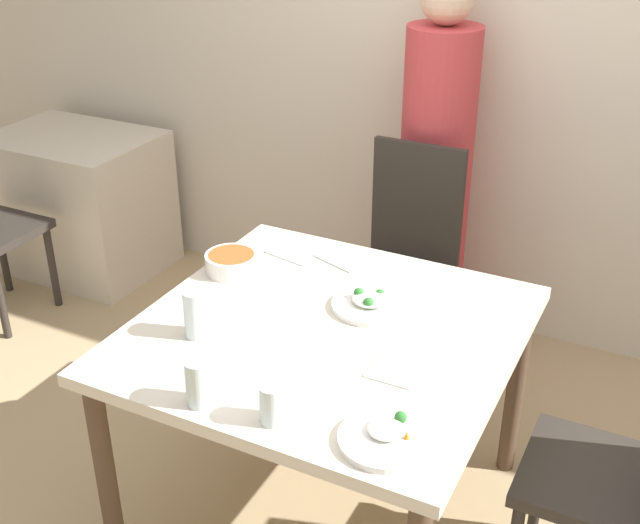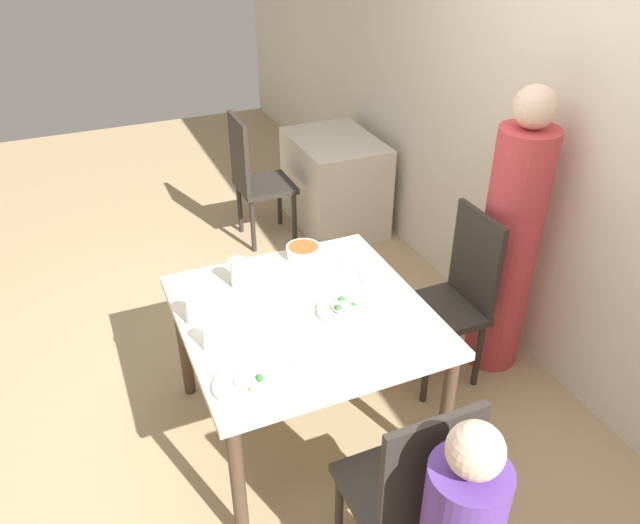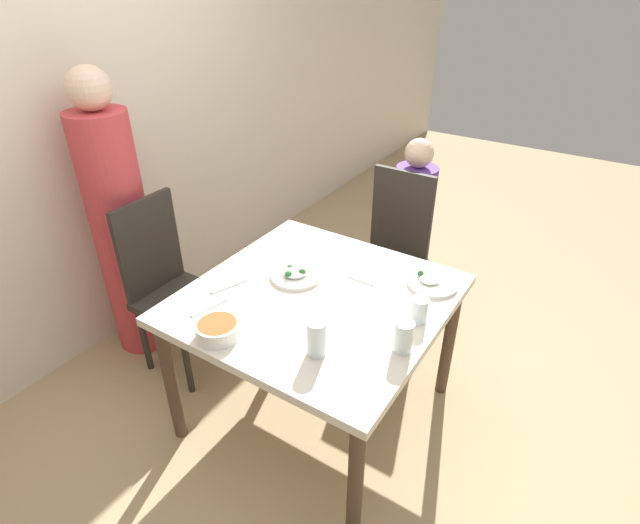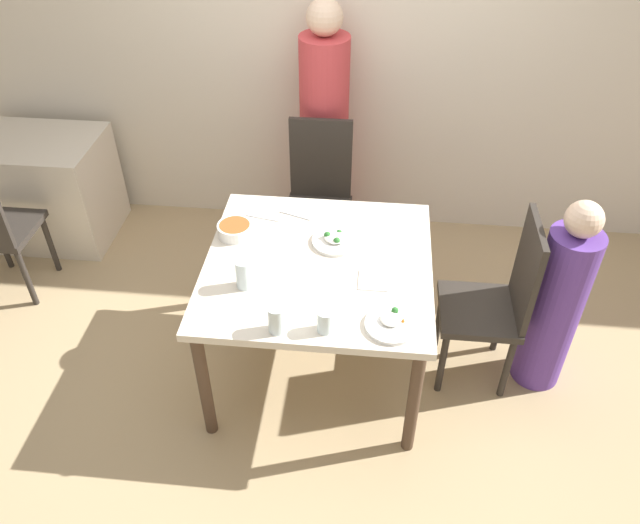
# 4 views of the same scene
# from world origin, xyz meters

# --- Properties ---
(ground_plane) EXTENTS (10.00, 10.00, 0.00)m
(ground_plane) POSITION_xyz_m (0.00, 0.00, 0.00)
(ground_plane) COLOR tan
(wall_back) EXTENTS (10.00, 0.06, 2.70)m
(wall_back) POSITION_xyz_m (0.00, 1.46, 1.35)
(wall_back) COLOR beige
(wall_back) RESTS_ON ground_plane
(dining_table) EXTENTS (1.10, 1.10, 0.73)m
(dining_table) POSITION_xyz_m (0.00, 0.00, 0.65)
(dining_table) COLOR beige
(dining_table) RESTS_ON ground_plane
(chair_adult_spot) EXTENTS (0.40, 0.40, 0.99)m
(chair_adult_spot) POSITION_xyz_m (-0.09, 0.90, 0.52)
(chair_adult_spot) COLOR #2D2823
(chair_adult_spot) RESTS_ON ground_plane
(chair_child_spot) EXTENTS (0.40, 0.40, 0.99)m
(chair_child_spot) POSITION_xyz_m (0.90, 0.05, 0.52)
(chair_child_spot) COLOR #2D2823
(chair_child_spot) RESTS_ON ground_plane
(person_adult) EXTENTS (0.30, 0.30, 1.61)m
(person_adult) POSITION_xyz_m (-0.09, 1.21, 0.76)
(person_adult) COLOR #C63D42
(person_adult) RESTS_ON ground_plane
(bowl_curry) EXTENTS (0.18, 0.18, 0.06)m
(bowl_curry) POSITION_xyz_m (-0.45, 0.18, 0.77)
(bowl_curry) COLOR white
(bowl_curry) RESTS_ON dining_table
(plate_rice_adult) EXTENTS (0.24, 0.24, 0.05)m
(plate_rice_adult) POSITION_xyz_m (0.07, 0.16, 0.75)
(plate_rice_adult) COLOR white
(plate_rice_adult) RESTS_ON dining_table
(plate_rice_child) EXTENTS (0.23, 0.23, 0.05)m
(plate_rice_child) POSITION_xyz_m (0.36, -0.40, 0.75)
(plate_rice_child) COLOR white
(plate_rice_child) RESTS_ON dining_table
(glass_water_tall) EXTENTS (0.07, 0.07, 0.11)m
(glass_water_tall) POSITION_xyz_m (0.08, -0.45, 0.79)
(glass_water_tall) COLOR silver
(glass_water_tall) RESTS_ON dining_table
(glass_water_short) EXTENTS (0.08, 0.08, 0.15)m
(glass_water_short) POSITION_xyz_m (-0.32, -0.21, 0.81)
(glass_water_short) COLOR silver
(glass_water_short) RESTS_ON dining_table
(glass_water_center) EXTENTS (0.07, 0.07, 0.13)m
(glass_water_center) POSITION_xyz_m (-0.13, -0.47, 0.80)
(glass_water_center) COLOR silver
(glass_water_center) RESTS_ON dining_table
(napkin_folded) EXTENTS (0.14, 0.14, 0.01)m
(napkin_folded) POSITION_xyz_m (0.27, -0.11, 0.74)
(napkin_folded) COLOR white
(napkin_folded) RESTS_ON dining_table
(fork_steel) EXTENTS (0.18, 0.08, 0.01)m
(fork_steel) POSITION_xyz_m (-0.16, 0.38, 0.74)
(fork_steel) COLOR silver
(fork_steel) RESTS_ON dining_table
(spoon_steel) EXTENTS (0.18, 0.06, 0.01)m
(spoon_steel) POSITION_xyz_m (-0.33, 0.34, 0.74)
(spoon_steel) COLOR silver
(spoon_steel) RESTS_ON dining_table
(background_table) EXTENTS (0.82, 0.61, 0.72)m
(background_table) POSITION_xyz_m (-1.96, 1.05, 0.36)
(background_table) COLOR beige
(background_table) RESTS_ON ground_plane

